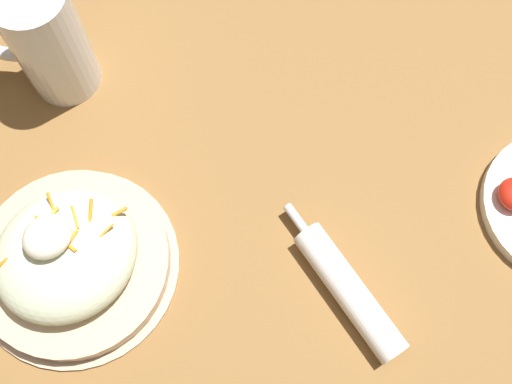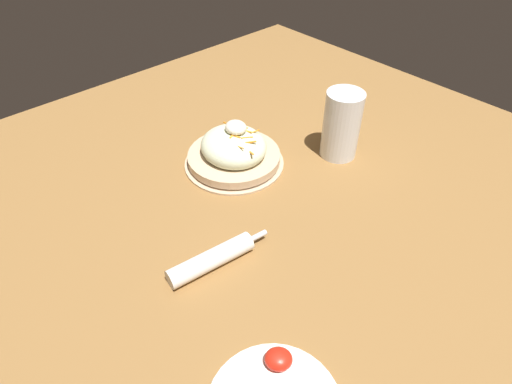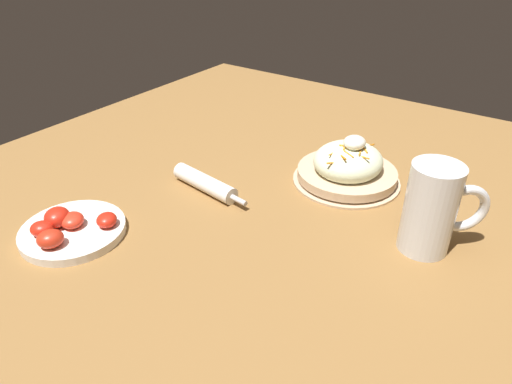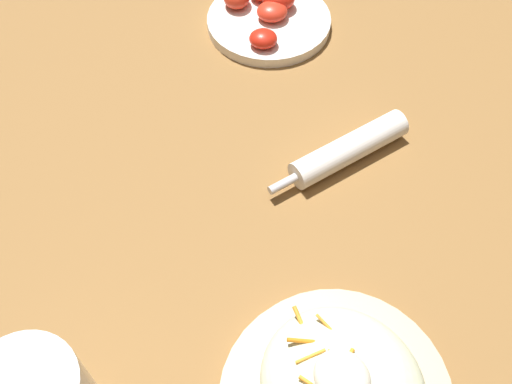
{
  "view_description": "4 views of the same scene",
  "coord_description": "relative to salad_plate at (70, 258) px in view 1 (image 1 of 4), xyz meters",
  "views": [
    {
      "loc": [
        0.14,
        0.21,
        0.66
      ],
      "look_at": [
        -0.02,
        0.04,
        0.06
      ],
      "focal_mm": 43.72,
      "sensor_mm": 36.0,
      "label": 1
    },
    {
      "loc": [
        -0.42,
        0.44,
        0.58
      ],
      "look_at": [
        -0.01,
        0.06,
        0.09
      ],
      "focal_mm": 30.03,
      "sensor_mm": 36.0,
      "label": 2
    },
    {
      "loc": [
        -0.62,
        -0.36,
        0.48
      ],
      "look_at": [
        -0.05,
        0.03,
        0.06
      ],
      "focal_mm": 32.51,
      "sensor_mm": 36.0,
      "label": 3
    },
    {
      "loc": [
        0.24,
        -0.19,
        0.55
      ],
      "look_at": [
        -0.03,
        0.03,
        0.06
      ],
      "focal_mm": 40.97,
      "sensor_mm": 36.0,
      "label": 4
    }
  ],
  "objects": [
    {
      "name": "salad_plate",
      "position": [
        0.0,
        0.0,
        0.0
      ],
      "size": [
        0.22,
        0.22,
        0.1
      ],
      "color": "#D1B28E",
      "rests_on": "ground_plane"
    },
    {
      "name": "beer_mug",
      "position": [
        -0.13,
        -0.2,
        0.03
      ],
      "size": [
        0.11,
        0.12,
        0.15
      ],
      "color": "white",
      "rests_on": "ground_plane"
    },
    {
      "name": "ground_plane",
      "position": [
        -0.17,
        0.04,
        -0.03
      ],
      "size": [
        1.43,
        1.43,
        0.0
      ],
      "primitive_type": "plane",
      "color": "olive"
    },
    {
      "name": "napkin_roll",
      "position": [
        -0.19,
        0.21,
        -0.02
      ],
      "size": [
        0.05,
        0.19,
        0.03
      ],
      "color": "white",
      "rests_on": "ground_plane"
    }
  ]
}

